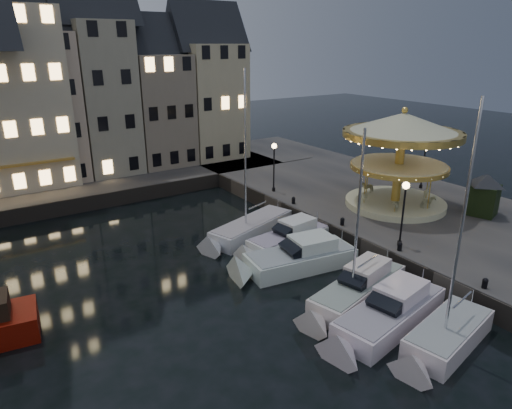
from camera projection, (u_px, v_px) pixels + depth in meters
ground at (323, 305)px, 24.62m from camera, size 160.00×160.00×0.00m
quay_east at (405, 211)px, 36.46m from camera, size 16.00×56.00×1.30m
quay_north at (55, 189)px, 42.11m from camera, size 44.00×12.00×1.30m
quaywall_e at (330, 233)px, 32.26m from camera, size 0.15×44.00×1.30m
quaywall_n at (95, 203)px, 38.47m from camera, size 48.00×0.15×1.30m
streetlamp_b at (404, 205)px, 27.85m from camera, size 0.44×0.44×4.17m
streetlamp_c at (274, 160)px, 38.42m from camera, size 0.44×0.44×4.17m
streetlamp_d at (424, 158)px, 39.27m from camera, size 0.44×0.44×4.17m
bollard_a at (485, 283)px, 23.65m from camera, size 0.30×0.30×0.57m
bollard_b at (400, 246)px, 27.95m from camera, size 0.30×0.30×0.57m
bollard_c at (342, 221)px, 31.86m from camera, size 0.30×0.30×0.57m
bollard_d at (293, 200)px, 36.17m from camera, size 0.30×0.30×0.57m
townhouse_nc at (37, 97)px, 40.97m from camera, size 6.82×8.00×14.80m
townhouse_nd at (101, 88)px, 43.82m from camera, size 5.50×8.00×15.80m
townhouse_ne at (155, 100)px, 47.19m from camera, size 6.16×8.00×12.80m
townhouse_nf at (207, 92)px, 50.20m from camera, size 6.82×8.00×13.80m
motorboat_a at (443, 340)px, 20.79m from camera, size 6.55×3.15×10.77m
motorboat_b at (386, 316)px, 22.45m from camera, size 8.16×3.64×2.15m
motorboat_c at (355, 292)px, 24.61m from camera, size 8.03×3.75×10.65m
motorboat_d at (295, 259)px, 28.36m from camera, size 8.02×3.68×2.15m
motorboat_e at (285, 241)px, 31.01m from camera, size 7.28×2.80×2.15m
motorboat_f at (247, 230)px, 33.03m from camera, size 8.29×4.52×11.11m
carousel at (401, 142)px, 34.09m from camera, size 8.77×8.77×7.67m
ticket_kiosk at (486, 187)px, 33.29m from camera, size 3.01×3.01×3.53m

